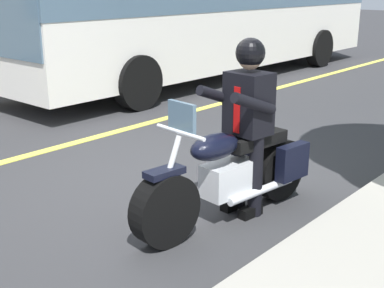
% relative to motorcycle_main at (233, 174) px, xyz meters
% --- Properties ---
extents(ground_plane, '(80.00, 80.00, 0.00)m').
position_rel_motorcycle_main_xyz_m(ground_plane, '(-0.33, -1.20, -0.45)').
color(ground_plane, '#333335').
extents(lane_center_stripe, '(60.00, 0.16, 0.01)m').
position_rel_motorcycle_main_xyz_m(lane_center_stripe, '(-0.33, -3.20, -0.45)').
color(lane_center_stripe, '#E5DB4C').
rests_on(lane_center_stripe, ground_plane).
extents(motorcycle_main, '(2.22, 0.75, 1.26)m').
position_rel_motorcycle_main_xyz_m(motorcycle_main, '(0.00, 0.00, 0.00)').
color(motorcycle_main, black).
rests_on(motorcycle_main, ground_plane).
extents(rider_main, '(0.66, 0.60, 1.74)m').
position_rel_motorcycle_main_xyz_m(rider_main, '(-0.19, 0.02, 0.58)').
color(rider_main, black).
rests_on(rider_main, ground_plane).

